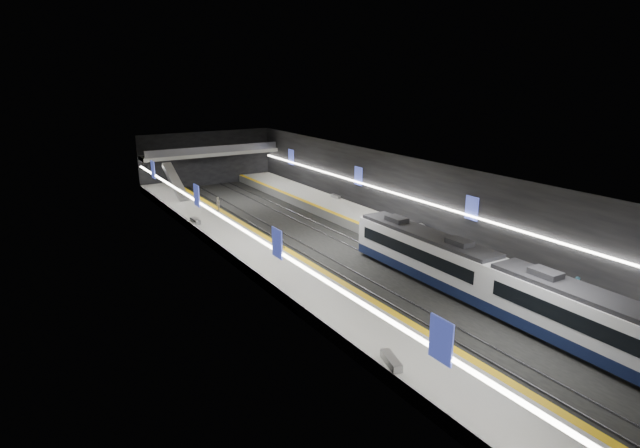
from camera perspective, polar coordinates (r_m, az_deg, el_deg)
ground at (r=51.71m, az=1.37°, el=-2.66°), size 70.00×70.00×0.00m
ceiling at (r=49.72m, az=1.44°, el=6.10°), size 20.00×70.00×0.04m
wall_left at (r=46.15m, az=-9.13°, el=0.01°), size 0.04×70.00×8.00m
wall_right at (r=56.42m, az=10.02°, el=2.91°), size 0.04×70.00×8.00m
wall_back at (r=81.68m, az=-11.98°, el=6.85°), size 20.00×0.04×8.00m
platform_left at (r=48.15m, az=-6.19°, el=-3.57°), size 5.00×70.00×1.00m
tile_surface_left at (r=47.98m, az=-6.21°, el=-2.99°), size 5.00×70.00×0.02m
tactile_strip_left at (r=48.88m, az=-3.87°, el=-2.56°), size 0.60×70.00×0.02m
platform_right at (r=55.75m, az=7.90°, el=-0.87°), size 5.00×70.00×1.00m
tile_surface_right at (r=55.61m, az=7.92°, el=-0.37°), size 5.00×70.00×0.02m
tactile_strip_right at (r=54.30m, az=6.11°, el=-0.70°), size 0.60×70.00×0.02m
rails at (r=51.69m, az=1.38°, el=-2.60°), size 6.52×70.00×0.12m
train at (r=39.97m, az=18.32°, el=-5.92°), size 2.69×30.04×3.60m
ad_posters at (r=51.26m, az=0.81°, el=2.41°), size 19.94×53.50×2.20m
cove_light_left at (r=46.28m, az=-8.89°, el=-0.19°), size 0.25×68.60×0.12m
cove_light_right at (r=56.34m, az=9.86°, el=2.69°), size 0.25×68.60×0.12m
mezzanine_bridge at (r=79.59m, az=-11.52°, el=7.39°), size 20.00×3.00×1.50m
escalator at (r=71.20m, az=-15.20°, el=4.41°), size 1.20×7.50×3.92m
bench_left_near at (r=30.55m, az=7.60°, el=-14.27°), size 1.08×2.06×0.49m
bench_left_far at (r=58.26m, az=-13.16°, el=0.34°), size 0.56×1.88×0.46m
bench_right_near at (r=55.27m, az=10.92°, el=-0.39°), size 1.13×1.88×0.45m
bench_right_far at (r=67.91m, az=1.68°, el=2.95°), size 0.47×1.65×0.40m
passenger_right_a at (r=40.04m, az=26.94°, el=-7.53°), size 0.45×0.61×1.53m
passenger_right_b at (r=41.98m, az=25.68°, el=-6.19°), size 1.02×1.04×1.69m
passenger_left_a at (r=62.46m, az=-10.80°, el=2.09°), size 0.49×1.00×1.65m
passenger_left_b at (r=46.62m, az=-4.23°, el=-2.44°), size 1.23×0.97×1.67m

